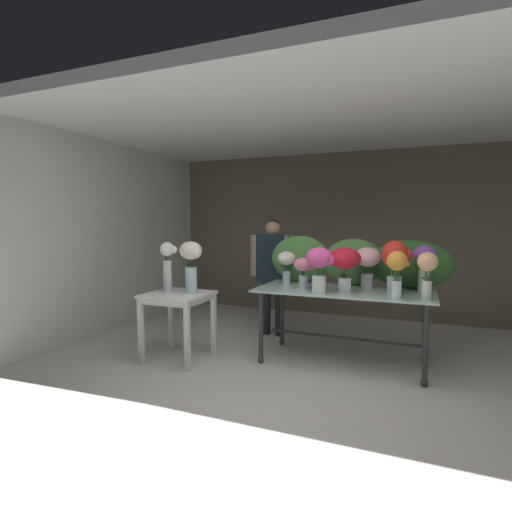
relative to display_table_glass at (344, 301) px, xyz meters
name	(u,v)px	position (x,y,z in m)	size (l,w,h in m)	color
ground_plane	(320,350)	(-0.33, 0.31, -0.67)	(8.64, 8.64, 0.00)	beige
wall_back	(350,235)	(-0.33, 2.27, 0.63)	(5.96, 0.12, 2.60)	#706656
wall_left	(116,236)	(-3.31, 0.31, 0.63)	(0.12, 4.05, 2.60)	silver
ceiling_slab	(323,118)	(-0.33, 0.31, 1.99)	(6.08, 4.05, 0.12)	silver
display_table_glass	(344,301)	(0.00, 0.00, 0.00)	(1.81, 0.89, 0.80)	silver
side_table_white	(178,302)	(-1.69, -0.57, -0.04)	(0.65, 0.63, 0.73)	white
florist	(273,264)	(-1.06, 0.71, 0.28)	(0.63, 0.24, 1.53)	#232328
foliage_backdrop	(360,262)	(0.11, 0.33, 0.39)	(2.00, 0.31, 0.55)	#477F3D
vase_blush_ranunculus	(368,262)	(0.22, 0.13, 0.41)	(0.27, 0.27, 0.44)	silver
vase_crimson_hydrangea	(345,262)	(0.03, -0.18, 0.43)	(0.32, 0.32, 0.46)	silver
vase_rosy_anemones	(304,268)	(-0.40, -0.13, 0.34)	(0.24, 0.22, 0.33)	silver
vase_sunset_carnations	(397,268)	(0.54, -0.33, 0.41)	(0.20, 0.19, 0.44)	silver
vase_violet_roses	(425,263)	(0.78, 0.15, 0.42)	(0.23, 0.22, 0.48)	silver
vase_peach_freesia	(427,270)	(0.80, -0.29, 0.40)	(0.18, 0.18, 0.44)	silver
vase_ivory_lilies	(287,262)	(-0.69, 0.16, 0.37)	(0.21, 0.21, 0.37)	silver
vase_scarlet_peonies	(396,261)	(0.51, -0.07, 0.45)	(0.29, 0.25, 0.53)	silver
vase_fuchsia_dahlias	(320,264)	(-0.19, -0.32, 0.41)	(0.28, 0.26, 0.46)	silver
vase_white_roses_tall	(168,265)	(-1.81, -0.57, 0.37)	(0.18, 0.15, 0.55)	silver
vase_cream_lisianthus_tall	(191,260)	(-1.56, -0.51, 0.42)	(0.26, 0.24, 0.56)	silver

